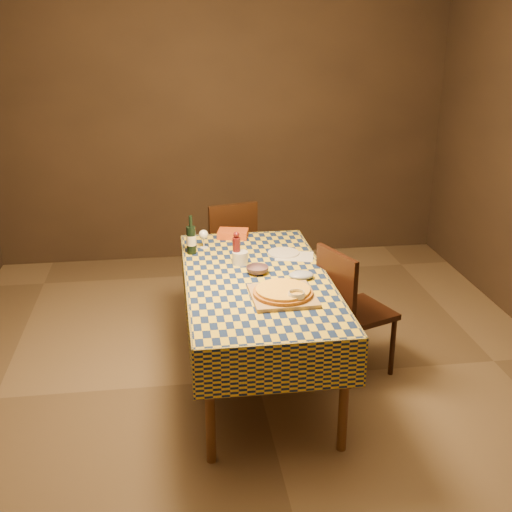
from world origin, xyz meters
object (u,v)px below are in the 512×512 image
(dining_table, at_px, (257,288))
(chair_right, at_px, (348,305))
(pizza, at_px, (283,291))
(cutting_board, at_px, (283,296))
(bowl, at_px, (257,270))
(chair_far, at_px, (229,247))
(wine_bottle, at_px, (191,239))
(white_plate, at_px, (283,253))

(dining_table, xyz_separation_m, chair_right, (0.63, 0.01, -0.17))
(chair_right, bearing_deg, pizza, -146.28)
(cutting_board, bearing_deg, bowl, 103.44)
(chair_far, bearing_deg, bowl, -86.67)
(cutting_board, height_order, chair_right, chair_right)
(cutting_board, relative_size, wine_bottle, 1.35)
(chair_far, bearing_deg, chair_right, -61.73)
(dining_table, height_order, bowl, bowl)
(dining_table, xyz_separation_m, bowl, (0.01, 0.07, 0.10))
(dining_table, xyz_separation_m, wine_bottle, (-0.40, 0.51, 0.18))
(bowl, bearing_deg, pizza, -76.56)
(bowl, xyz_separation_m, chair_far, (-0.07, 1.23, -0.27))
(pizza, bearing_deg, chair_right, 33.72)
(chair_far, bearing_deg, white_plate, -70.78)
(cutting_board, xyz_separation_m, pizza, (0.00, 0.00, 0.03))
(cutting_board, relative_size, chair_right, 0.41)
(dining_table, distance_m, pizza, 0.38)
(dining_table, bearing_deg, wine_bottle, 128.36)
(white_plate, bearing_deg, cutting_board, -100.61)
(white_plate, height_order, chair_right, chair_right)
(cutting_board, distance_m, white_plate, 0.76)
(chair_right, bearing_deg, chair_far, 118.27)
(wine_bottle, bearing_deg, dining_table, -51.64)
(white_plate, xyz_separation_m, chair_right, (0.38, -0.40, -0.25))
(pizza, height_order, white_plate, pizza)
(bowl, relative_size, white_plate, 0.67)
(wine_bottle, xyz_separation_m, white_plate, (0.65, -0.10, -0.10))
(bowl, bearing_deg, dining_table, -99.80)
(pizza, bearing_deg, wine_bottle, 121.04)
(dining_table, height_order, cutting_board, cutting_board)
(dining_table, bearing_deg, pizza, -72.28)
(chair_far, bearing_deg, pizza, -84.10)
(dining_table, xyz_separation_m, chair_far, (-0.06, 1.29, -0.17))
(chair_far, bearing_deg, dining_table, -87.36)
(pizza, xyz_separation_m, bowl, (-0.10, 0.41, -0.02))
(bowl, xyz_separation_m, wine_bottle, (-0.42, 0.44, 0.08))
(bowl, relative_size, wine_bottle, 0.53)
(pizza, distance_m, chair_far, 1.67)
(pizza, relative_size, white_plate, 1.73)
(dining_table, xyz_separation_m, cutting_board, (0.11, -0.34, 0.09))
(wine_bottle, height_order, white_plate, wine_bottle)
(cutting_board, distance_m, chair_far, 1.67)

